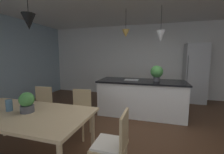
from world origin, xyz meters
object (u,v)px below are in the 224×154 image
(chair_far_right, at_px, (79,111))
(potted_plant_on_island, at_px, (157,72))
(chair_kitchen_end, at_px, (113,144))
(chair_far_left, at_px, (40,107))
(vase_on_dining_table, at_px, (9,105))
(refrigerator, at_px, (195,73))
(potted_plant_on_table, at_px, (27,102))
(dining_table, at_px, (21,116))
(kitchen_island, at_px, (141,97))

(chair_far_right, bearing_deg, potted_plant_on_island, 44.47)
(chair_far_right, height_order, chair_kitchen_end, same)
(chair_far_left, distance_m, vase_on_dining_table, 0.97)
(chair_kitchen_end, distance_m, potted_plant_on_island, 2.39)
(chair_far_right, relative_size, refrigerator, 0.45)
(refrigerator, bearing_deg, chair_far_left, -139.52)
(potted_plant_on_table, bearing_deg, vase_on_dining_table, -173.80)
(dining_table, distance_m, refrigerator, 4.97)
(refrigerator, distance_m, potted_plant_on_island, 2.06)
(dining_table, relative_size, refrigerator, 1.04)
(kitchen_island, height_order, vase_on_dining_table, kitchen_island)
(dining_table, bearing_deg, chair_far_right, 62.47)
(potted_plant_on_island, bearing_deg, potted_plant_on_table, -128.36)
(vase_on_dining_table, bearing_deg, refrigerator, 49.89)
(refrigerator, bearing_deg, dining_table, -128.46)
(dining_table, xyz_separation_m, kitchen_island, (1.49, 2.25, -0.20))
(chair_far_right, relative_size, chair_far_left, 1.00)
(potted_plant_on_table, bearing_deg, kitchen_island, 57.97)
(kitchen_island, xyz_separation_m, potted_plant_on_island, (0.37, 0.00, 0.66))
(chair_far_left, distance_m, potted_plant_on_island, 2.77)
(kitchen_island, bearing_deg, chair_far_left, -144.59)
(chair_far_right, xyz_separation_m, vase_on_dining_table, (-0.65, -0.88, 0.33))
(chair_far_right, bearing_deg, dining_table, -117.53)
(potted_plant_on_island, xyz_separation_m, potted_plant_on_table, (-1.76, -2.23, -0.26))
(refrigerator, relative_size, potted_plant_on_island, 4.92)
(kitchen_island, xyz_separation_m, vase_on_dining_table, (-1.69, -2.26, 0.34))
(chair_kitchen_end, bearing_deg, potted_plant_on_table, 179.15)
(refrigerator, distance_m, vase_on_dining_table, 5.10)
(dining_table, distance_m, vase_on_dining_table, 0.24)
(chair_far_right, bearing_deg, kitchen_island, 53.07)
(dining_table, height_order, chair_kitchen_end, chair_kitchen_end)
(chair_kitchen_end, relative_size, potted_plant_on_island, 2.22)
(dining_table, height_order, kitchen_island, kitchen_island)
(chair_far_right, bearing_deg, vase_on_dining_table, -126.49)
(chair_far_right, xyz_separation_m, potted_plant_on_island, (1.41, 1.38, 0.65))
(chair_far_right, relative_size, potted_plant_on_table, 3.01)
(chair_kitchen_end, xyz_separation_m, kitchen_island, (0.12, 2.25, -0.01))
(dining_table, bearing_deg, kitchen_island, 56.45)
(chair_kitchen_end, height_order, vase_on_dining_table, vase_on_dining_table)
(chair_far_right, height_order, potted_plant_on_table, potted_plant_on_table)
(refrigerator, xyz_separation_m, potted_plant_on_island, (-1.23, -1.64, 0.16))
(chair_far_left, height_order, kitchen_island, kitchen_island)
(potted_plant_on_table, bearing_deg, chair_kitchen_end, -0.85)
(chair_far_right, height_order, kitchen_island, kitchen_island)
(chair_far_left, height_order, refrigerator, refrigerator)
(chair_far_right, distance_m, vase_on_dining_table, 1.14)
(potted_plant_on_island, bearing_deg, chair_kitchen_end, -102.18)
(chair_far_right, xyz_separation_m, chair_far_left, (-0.91, -0.00, 0.00))
(chair_kitchen_end, height_order, potted_plant_on_island, potted_plant_on_island)
(potted_plant_on_island, bearing_deg, chair_far_right, -135.53)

